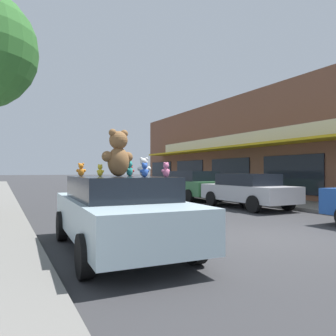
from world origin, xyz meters
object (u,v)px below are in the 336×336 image
Objects in this scene: teddy_bear_blue at (145,170)px; teddy_bear_red at (130,170)px; teddy_bear_orange at (81,170)px; teddy_bear_pink at (166,170)px; teddy_bear_white at (144,167)px; plush_art_car at (119,211)px; teddy_bear_teal at (130,169)px; parked_car_far_right at (190,184)px; teddy_bear_giant at (118,154)px; parked_car_far_center at (247,190)px; teddy_bear_yellow at (100,171)px.

teddy_bear_red is at bearing -113.58° from teddy_bear_blue.
teddy_bear_red is 1.24m from teddy_bear_orange.
teddy_bear_pink is at bearing 100.49° from teddy_bear_red.
teddy_bear_white is at bearing 92.46° from teddy_bear_red.
plush_art_car is 12.70× the size of teddy_bear_white.
teddy_bear_teal is at bearing 53.87° from plush_art_car.
teddy_bear_red is 10.47m from parked_car_far_right.
teddy_bear_red is at bearing -137.50° from teddy_bear_giant.
teddy_bear_blue is at bearing -49.06° from teddy_bear_pink.
plush_art_car is 17.63× the size of teddy_bear_red.
teddy_bear_red is 0.06× the size of parked_car_far_center.
teddy_bear_blue is (-0.34, 0.19, -0.00)m from teddy_bear_pink.
teddy_bear_pink is 0.06× the size of parked_car_far_center.
teddy_bear_teal is at bearing -127.81° from parked_car_far_right.
parked_car_far_center is (7.00, 5.37, -0.81)m from teddy_bear_blue.
teddy_bear_yellow is (-0.50, 1.15, -0.01)m from teddy_bear_blue.
plush_art_car is 0.99× the size of parked_car_far_right.
teddy_bear_teal is at bearing -60.45° from teddy_bear_white.
teddy_bear_giant is 3.63× the size of teddy_bear_pink.
teddy_bear_giant is 0.89m from teddy_bear_white.
teddy_bear_teal reaches higher than parked_car_far_right.
parked_car_far_center is at bearing -92.11° from teddy_bear_yellow.
teddy_bear_blue is 0.06× the size of parked_car_far_center.
teddy_bear_white reaches higher than parked_car_far_center.
teddy_bear_orange is (-0.27, 0.55, 0.02)m from teddy_bear_yellow.
teddy_bear_yellow is 0.88× the size of teddy_bear_orange.
teddy_bear_white is at bearing -47.12° from plush_art_car.
plush_art_car is at bearing -127.88° from parked_car_far_right.
teddy_bear_teal is (0.30, 0.14, -0.32)m from teddy_bear_giant.
plush_art_car is 1.15m from teddy_bear_blue.
teddy_bear_giant is 1.01m from teddy_bear_red.
teddy_bear_giant reaches higher than teddy_bear_white.
plush_art_car is 14.32× the size of teddy_bear_teal.
teddy_bear_teal is 0.68m from teddy_bear_red.
parked_car_far_center is at bearing -110.93° from teddy_bear_white.
teddy_bear_blue is 1.05× the size of teddy_bear_yellow.
parked_car_far_center is at bearing -139.63° from teddy_bear_orange.
teddy_bear_pink is (0.44, -1.35, -0.34)m from teddy_bear_giant.
teddy_bear_blue reaches higher than plush_art_car.
teddy_bear_red is 7.44m from parked_car_far_center.
teddy_bear_white reaches higher than teddy_bear_orange.
parked_car_far_center is (6.80, 4.06, -0.84)m from teddy_bear_teal.
parked_car_far_center is at bearing -160.43° from teddy_bear_pink.
teddy_bear_white is 0.08× the size of parked_car_far_center.
teddy_bear_red is (0.31, 1.57, -0.05)m from teddy_bear_white.
teddy_bear_blue is at bearing 129.25° from teddy_bear_orange.
parked_car_far_right is at bearing -135.18° from teddy_bear_blue.
plush_art_car is 1.06m from teddy_bear_teal.
teddy_bear_teal is 0.07× the size of parked_car_far_center.
teddy_bear_white reaches higher than teddy_bear_yellow.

